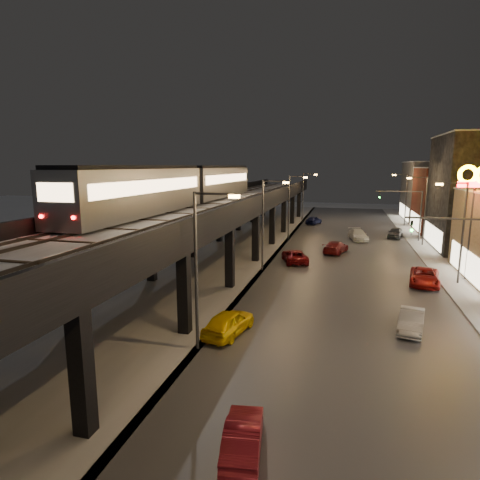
# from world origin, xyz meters

# --- Properties ---
(road_surface) EXTENTS (17.00, 120.00, 0.06)m
(road_surface) POSITION_xyz_m (7.50, 35.00, 0.03)
(road_surface) COLOR #46474D
(road_surface) RESTS_ON ground
(sidewalk_right) EXTENTS (4.00, 120.00, 0.14)m
(sidewalk_right) POSITION_xyz_m (17.50, 35.00, 0.07)
(sidewalk_right) COLOR #9FA1A8
(sidewalk_right) RESTS_ON ground
(under_viaduct_pavement) EXTENTS (11.00, 120.00, 0.06)m
(under_viaduct_pavement) POSITION_xyz_m (-6.00, 35.00, 0.03)
(under_viaduct_pavement) COLOR #9FA1A8
(under_viaduct_pavement) RESTS_ON ground
(elevated_viaduct) EXTENTS (9.00, 100.00, 6.30)m
(elevated_viaduct) POSITION_xyz_m (-6.00, 31.84, 5.62)
(elevated_viaduct) COLOR black
(elevated_viaduct) RESTS_ON ground
(viaduct_trackbed) EXTENTS (8.40, 100.00, 0.32)m
(viaduct_trackbed) POSITION_xyz_m (-6.01, 31.97, 6.39)
(viaduct_trackbed) COLOR #B2B7C1
(viaduct_trackbed) RESTS_ON elevated_viaduct
(viaduct_parapet_streetside) EXTENTS (0.30, 100.00, 1.10)m
(viaduct_parapet_streetside) POSITION_xyz_m (-1.65, 32.00, 6.85)
(viaduct_parapet_streetside) COLOR black
(viaduct_parapet_streetside) RESTS_ON elevated_viaduct
(viaduct_parapet_far) EXTENTS (0.30, 100.00, 1.10)m
(viaduct_parapet_far) POSITION_xyz_m (-10.35, 32.00, 6.85)
(viaduct_parapet_far) COLOR black
(viaduct_parapet_far) RESTS_ON elevated_viaduct
(building_e) EXTENTS (12.20, 12.20, 10.16)m
(building_e) POSITION_xyz_m (23.99, 62.00, 5.08)
(building_e) COLOR brown
(building_e) RESTS_ON ground
(building_f) EXTENTS (12.20, 16.20, 11.16)m
(building_f) POSITION_xyz_m (23.99, 76.00, 5.58)
(building_f) COLOR #525252
(building_f) RESTS_ON ground
(streetlight_left_1) EXTENTS (2.57, 0.28, 9.00)m
(streetlight_left_1) POSITION_xyz_m (-0.43, 13.00, 5.24)
(streetlight_left_1) COLOR #38383A
(streetlight_left_1) RESTS_ON ground
(streetlight_left_2) EXTENTS (2.57, 0.28, 9.00)m
(streetlight_left_2) POSITION_xyz_m (-0.43, 31.00, 5.24)
(streetlight_left_2) COLOR #38383A
(streetlight_left_2) RESTS_ON ground
(streetlight_right_2) EXTENTS (2.56, 0.28, 9.00)m
(streetlight_right_2) POSITION_xyz_m (16.73, 31.00, 5.24)
(streetlight_right_2) COLOR #38383A
(streetlight_right_2) RESTS_ON ground
(streetlight_left_3) EXTENTS (2.57, 0.28, 9.00)m
(streetlight_left_3) POSITION_xyz_m (-0.43, 49.00, 5.24)
(streetlight_left_3) COLOR #38383A
(streetlight_left_3) RESTS_ON ground
(streetlight_right_3) EXTENTS (2.56, 0.28, 9.00)m
(streetlight_right_3) POSITION_xyz_m (16.73, 49.00, 5.24)
(streetlight_right_3) COLOR #38383A
(streetlight_right_3) RESTS_ON ground
(streetlight_left_4) EXTENTS (2.57, 0.28, 9.00)m
(streetlight_left_4) POSITION_xyz_m (-0.43, 67.00, 5.24)
(streetlight_left_4) COLOR #38383A
(streetlight_left_4) RESTS_ON ground
(streetlight_right_4) EXTENTS (2.56, 0.28, 9.00)m
(streetlight_right_4) POSITION_xyz_m (16.73, 67.00, 5.24)
(streetlight_right_4) COLOR #38383A
(streetlight_right_4) RESTS_ON ground
(traffic_light_rig_a) EXTENTS (6.10, 0.34, 7.00)m
(traffic_light_rig_a) POSITION_xyz_m (15.84, 22.00, 4.50)
(traffic_light_rig_a) COLOR #38383A
(traffic_light_rig_a) RESTS_ON ground
(traffic_light_rig_b) EXTENTS (6.10, 0.34, 7.00)m
(traffic_light_rig_b) POSITION_xyz_m (15.84, 52.00, 4.50)
(traffic_light_rig_b) COLOR #38383A
(traffic_light_rig_b) RESTS_ON ground
(subway_train) EXTENTS (3.14, 38.28, 3.76)m
(subway_train) POSITION_xyz_m (-8.50, 30.91, 8.49)
(subway_train) COLOR gray
(subway_train) RESTS_ON viaduct_trackbed
(car_taxi) EXTENTS (2.62, 4.77, 1.54)m
(car_taxi) POSITION_xyz_m (0.45, 15.38, 0.77)
(car_taxi) COLOR #E5BA02
(car_taxi) RESTS_ON ground
(car_near_white) EXTENTS (1.88, 3.91, 1.24)m
(car_near_white) POSITION_xyz_m (3.91, 5.57, 0.62)
(car_near_white) COLOR maroon
(car_near_white) RESTS_ON ground
(car_mid_silver) EXTENTS (3.68, 5.43, 1.38)m
(car_mid_silver) POSITION_xyz_m (1.98, 35.30, 0.69)
(car_mid_silver) COLOR maroon
(car_mid_silver) RESTS_ON ground
(car_mid_dark) EXTENTS (3.24, 5.33, 1.45)m
(car_mid_dark) POSITION_xyz_m (6.13, 41.30, 0.72)
(car_mid_dark) COLOR maroon
(car_mid_dark) RESTS_ON ground
(car_far_white) EXTENTS (2.94, 4.51, 1.43)m
(car_far_white) POSITION_xyz_m (1.57, 65.10, 0.71)
(car_far_white) COLOR #121747
(car_far_white) RESTS_ON ground
(car_onc_silver) EXTENTS (2.17, 4.25, 1.34)m
(car_onc_silver) POSITION_xyz_m (11.45, 18.86, 0.67)
(car_onc_silver) COLOR gray
(car_onc_silver) RESTS_ON ground
(car_onc_dark) EXTENTS (3.11, 5.41, 1.42)m
(car_onc_dark) POSITION_xyz_m (14.06, 29.94, 0.71)
(car_onc_dark) COLOR maroon
(car_onc_dark) RESTS_ON ground
(car_onc_white) EXTENTS (3.08, 5.40, 1.48)m
(car_onc_white) POSITION_xyz_m (8.90, 50.80, 0.74)
(car_onc_white) COLOR white
(car_onc_white) RESTS_ON ground
(car_onc_red) EXTENTS (2.78, 4.71, 1.50)m
(car_onc_red) POSITION_xyz_m (14.18, 54.25, 0.75)
(car_onc_red) COLOR #393C44
(car_onc_red) RESTS_ON ground
(sign_mcdonalds) EXTENTS (3.11, 0.61, 10.44)m
(sign_mcdonalds) POSITION_xyz_m (18.00, 32.52, 8.55)
(sign_mcdonalds) COLOR #38383A
(sign_mcdonalds) RESTS_ON ground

